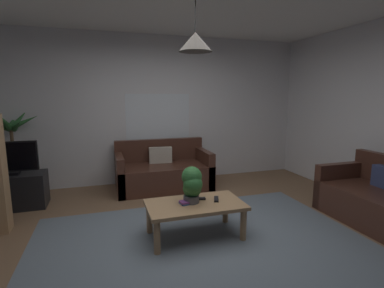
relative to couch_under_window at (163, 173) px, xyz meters
name	(u,v)px	position (x,y,z in m)	size (l,w,h in m)	color
floor	(200,241)	(0.01, -1.98, -0.28)	(5.62, 4.91, 0.02)	brown
rug	(206,249)	(0.01, -2.18, -0.27)	(3.66, 2.70, 0.01)	slate
wall_back	(157,110)	(0.01, 0.51, 1.06)	(5.74, 0.06, 2.68)	silver
window_pane	(158,122)	(0.02, 0.48, 0.84)	(1.18, 0.01, 1.04)	white
couch_under_window	(163,173)	(0.00, 0.00, 0.00)	(1.60, 0.83, 0.82)	#47281E
couch_right_side	(382,202)	(2.34, -2.24, 0.00)	(0.83, 1.40, 0.82)	#47281E
coffee_table	(195,208)	(-0.02, -1.87, 0.06)	(1.09, 0.61, 0.40)	#A87F56
book_on_table_0	(187,203)	(-0.11, -1.85, 0.14)	(0.15, 0.11, 0.02)	#2D4C8C
book_on_table_1	(186,202)	(-0.13, -1.87, 0.16)	(0.12, 0.10, 0.02)	#72387F
remote_on_table_0	(199,199)	(0.06, -1.77, 0.14)	(0.05, 0.16, 0.02)	black
remote_on_table_1	(216,199)	(0.25, -1.84, 0.14)	(0.05, 0.16, 0.02)	black
potted_plant_on_table	(192,184)	(-0.04, -1.83, 0.34)	(0.23, 0.27, 0.42)	#4C4C51
tv_stand	(12,191)	(-2.26, -0.27, -0.02)	(0.90, 0.44, 0.50)	black
tv	(8,158)	(-2.26, -0.29, 0.47)	(0.76, 0.16, 0.47)	black
potted_palm_corner	(14,155)	(-2.34, 0.28, 0.40)	(0.82, 0.98, 1.43)	brown
pendant_lamp	(195,42)	(-0.02, -1.87, 1.88)	(0.35, 0.35, 0.62)	black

